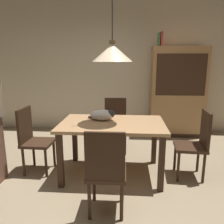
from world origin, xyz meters
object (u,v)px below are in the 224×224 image
(chair_near_front, at_px, (106,169))
(cat_sleeping, at_px, (103,115))
(chair_right_side, at_px, (196,141))
(book_green_slim, at_px, (159,40))
(book_red_tall, at_px, (161,39))
(chair_far_back, at_px, (115,122))
(chair_left_side, at_px, (33,137))
(pendant_lamp, at_px, (112,53))
(hutch_bookcase, at_px, (177,94))
(dining_table, at_px, (112,130))

(chair_near_front, distance_m, cat_sleeping, 1.06)
(chair_right_side, xyz_separation_m, book_green_slim, (-0.32, 1.85, 1.47))
(cat_sleeping, bearing_deg, book_green_slim, 61.39)
(book_red_tall, bearing_deg, chair_right_side, -81.57)
(book_red_tall, bearing_deg, chair_far_back, -131.51)
(chair_left_side, bearing_deg, pendant_lamp, -0.10)
(chair_far_back, relative_size, book_green_slim, 3.58)
(chair_near_front, relative_size, book_red_tall, 3.32)
(book_red_tall, bearing_deg, book_green_slim, 180.00)
(chair_near_front, distance_m, hutch_bookcase, 3.02)
(book_green_slim, bearing_deg, chair_right_side, -80.10)
(chair_far_back, height_order, book_red_tall, book_red_tall)
(pendant_lamp, bearing_deg, chair_left_side, 179.90)
(chair_far_back, height_order, pendant_lamp, pendant_lamp)
(chair_far_back, bearing_deg, hutch_bookcase, 37.88)
(chair_right_side, xyz_separation_m, hutch_bookcase, (0.11, 1.85, 0.38))
(chair_far_back, xyz_separation_m, book_red_tall, (0.86, 0.97, 1.48))
(dining_table, xyz_separation_m, pendant_lamp, (0.00, 0.00, 1.01))
(chair_far_back, distance_m, cat_sleeping, 0.83)
(chair_far_back, bearing_deg, pendant_lamp, -89.60)
(book_green_slim, bearing_deg, dining_table, -113.51)
(dining_table, bearing_deg, chair_far_back, 90.40)
(book_green_slim, bearing_deg, pendant_lamp, -113.51)
(cat_sleeping, height_order, book_green_slim, book_green_slim)
(chair_right_side, bearing_deg, book_green_slim, 99.90)
(hutch_bookcase, distance_m, book_green_slim, 1.17)
(chair_left_side, distance_m, book_red_tall, 3.09)
(chair_far_back, relative_size, chair_right_side, 1.00)
(pendant_lamp, relative_size, book_green_slim, 5.00)
(chair_right_side, relative_size, book_green_slim, 3.58)
(chair_far_back, height_order, chair_right_side, same)
(chair_far_back, height_order, hutch_bookcase, hutch_bookcase)
(chair_left_side, distance_m, cat_sleeping, 1.04)
(chair_far_back, bearing_deg, dining_table, -89.60)
(chair_far_back, relative_size, chair_near_front, 1.00)
(chair_left_side, distance_m, chair_near_front, 1.43)
(pendant_lamp, relative_size, hutch_bookcase, 0.70)
(book_green_slim, distance_m, book_red_tall, 0.05)
(chair_far_back, distance_m, hutch_bookcase, 1.62)
(chair_right_side, relative_size, cat_sleeping, 2.38)
(chair_near_front, xyz_separation_m, book_green_slim, (0.80, 2.73, 1.47))
(pendant_lamp, bearing_deg, chair_near_front, -89.97)
(chair_near_front, bearing_deg, hutch_bookcase, 65.54)
(chair_far_back, distance_m, chair_right_side, 1.44)
(book_green_slim, bearing_deg, book_red_tall, 0.00)
(hutch_bookcase, bearing_deg, chair_left_side, -142.07)
(cat_sleeping, xyz_separation_m, pendant_lamp, (0.14, -0.12, 0.84))
(chair_left_side, relative_size, cat_sleeping, 2.38)
(chair_near_front, distance_m, pendant_lamp, 1.45)
(chair_left_side, bearing_deg, book_red_tall, 42.99)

